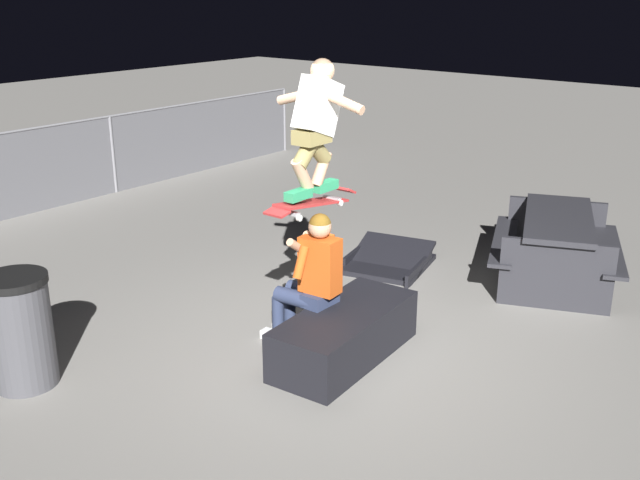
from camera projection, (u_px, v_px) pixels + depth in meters
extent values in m
plane|color=gray|center=(333.00, 349.00, 6.62)|extent=(40.00, 40.00, 0.00)
cube|color=black|center=(345.00, 335.00, 6.40)|extent=(1.55, 0.76, 0.44)
cube|color=#2D3856|center=(320.00, 298.00, 6.46)|extent=(0.32, 0.20, 0.12)
cube|color=#D15119|center=(320.00, 265.00, 6.36)|extent=(0.23, 0.36, 0.50)
sphere|color=tan|center=(320.00, 227.00, 6.24)|extent=(0.20, 0.20, 0.20)
sphere|color=brown|center=(320.00, 224.00, 6.23)|extent=(0.19, 0.19, 0.19)
cylinder|color=#D15119|center=(301.00, 262.00, 6.21)|extent=(0.20, 0.10, 0.29)
cylinder|color=tan|center=(297.00, 246.00, 6.29)|extent=(0.24, 0.09, 0.19)
cylinder|color=#D15119|center=(327.00, 249.00, 6.52)|extent=(0.20, 0.10, 0.29)
cylinder|color=tan|center=(313.00, 239.00, 6.48)|extent=(0.24, 0.09, 0.19)
cylinder|color=#2D3856|center=(296.00, 298.00, 6.50)|extent=(0.17, 0.41, 0.14)
cylinder|color=#2D3856|center=(278.00, 318.00, 6.69)|extent=(0.11, 0.11, 0.40)
cube|color=white|center=(274.00, 336.00, 6.78)|extent=(0.12, 0.27, 0.08)
cylinder|color=#2D3856|center=(307.00, 292.00, 6.64)|extent=(0.17, 0.41, 0.14)
cylinder|color=#2D3856|center=(290.00, 311.00, 6.83)|extent=(0.11, 0.11, 0.40)
cube|color=white|center=(286.00, 329.00, 6.92)|extent=(0.12, 0.27, 0.08)
cube|color=#B72D2D|center=(312.00, 203.00, 6.26)|extent=(0.80, 0.21, 0.13)
cube|color=#B72D2D|center=(344.00, 189.00, 6.58)|extent=(0.12, 0.20, 0.07)
cube|color=#B72D2D|center=(277.00, 213.00, 5.92)|extent=(0.12, 0.20, 0.04)
cube|color=#99999E|center=(332.00, 198.00, 6.47)|extent=(0.07, 0.16, 0.04)
cylinder|color=white|center=(324.00, 199.00, 6.53)|extent=(0.05, 0.03, 0.05)
cylinder|color=white|center=(340.00, 203.00, 6.43)|extent=(0.05, 0.03, 0.05)
cube|color=#99999E|center=(291.00, 213.00, 6.06)|extent=(0.07, 0.16, 0.04)
cylinder|color=white|center=(283.00, 214.00, 6.12)|extent=(0.05, 0.03, 0.05)
cylinder|color=white|center=(299.00, 218.00, 6.01)|extent=(0.05, 0.03, 0.05)
cube|color=#2D9E66|center=(325.00, 186.00, 6.35)|extent=(0.26, 0.10, 0.08)
cube|color=#2D9E66|center=(298.00, 195.00, 6.09)|extent=(0.26, 0.10, 0.08)
cylinder|color=tan|center=(321.00, 169.00, 6.26)|extent=(0.24, 0.10, 0.31)
cylinder|color=olive|center=(316.00, 147.00, 6.14)|extent=(0.33, 0.13, 0.33)
cylinder|color=tan|center=(302.00, 175.00, 6.07)|extent=(0.24, 0.10, 0.31)
cylinder|color=olive|center=(308.00, 149.00, 6.06)|extent=(0.33, 0.13, 0.33)
cube|color=olive|center=(312.00, 136.00, 6.07)|extent=(0.30, 0.20, 0.12)
cube|color=silver|center=(318.00, 106.00, 6.05)|extent=(0.45, 0.23, 0.52)
sphere|color=tan|center=(322.00, 71.00, 6.00)|extent=(0.20, 0.20, 0.20)
cylinder|color=tan|center=(299.00, 96.00, 6.17)|extent=(0.09, 0.45, 0.19)
cylinder|color=tan|center=(341.00, 101.00, 5.91)|extent=(0.09, 0.45, 0.19)
cube|color=black|center=(388.00, 264.00, 8.55)|extent=(1.15, 1.08, 0.06)
cube|color=black|center=(388.00, 260.00, 8.53)|extent=(1.11, 1.07, 0.31)
cube|color=black|center=(358.00, 253.00, 8.78)|extent=(0.85, 0.25, 0.14)
cube|color=black|center=(419.00, 269.00, 8.28)|extent=(0.85, 0.25, 0.14)
cube|color=#28282D|center=(559.00, 219.00, 7.90)|extent=(1.84, 1.30, 0.06)
cube|color=#28282D|center=(504.00, 240.00, 8.15)|extent=(1.66, 0.87, 0.04)
cube|color=#28282D|center=(610.00, 250.00, 7.85)|extent=(1.66, 0.87, 0.04)
cube|color=#28282D|center=(555.00, 229.00, 8.72)|extent=(0.48, 1.04, 0.72)
cube|color=#28282D|center=(556.00, 276.00, 7.33)|extent=(0.48, 1.04, 0.72)
cylinder|color=#47474C|center=(21.00, 334.00, 5.91)|extent=(0.50, 0.50, 0.89)
cylinder|color=black|center=(13.00, 280.00, 5.75)|extent=(0.53, 0.53, 0.06)
cylinder|color=slate|center=(113.00, 155.00, 11.41)|extent=(0.05, 0.05, 1.20)
cylinder|color=slate|center=(284.00, 120.00, 14.34)|extent=(0.05, 0.05, 1.20)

